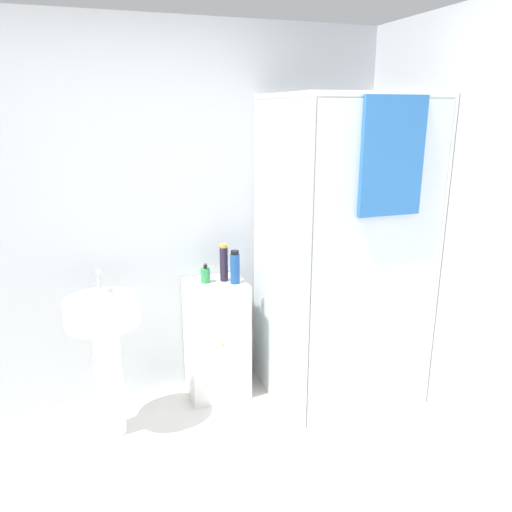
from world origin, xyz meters
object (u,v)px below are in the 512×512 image
at_px(soap_dispenser, 205,275).
at_px(shampoo_bottle_tall_black, 224,263).
at_px(sink, 105,340).
at_px(shampoo_bottle_blue, 235,268).

relative_size(soap_dispenser, shampoo_bottle_tall_black, 0.51).
bearing_deg(sink, soap_dispenser, 20.41).
relative_size(sink, shampoo_bottle_blue, 4.53).
bearing_deg(shampoo_bottle_blue, soap_dispenser, 157.16).
bearing_deg(shampoo_bottle_tall_black, soap_dispenser, 178.46).
bearing_deg(soap_dispenser, shampoo_bottle_blue, -22.84).
height_order(sink, shampoo_bottle_tall_black, shampoo_bottle_tall_black).
xyz_separation_m(sink, soap_dispenser, (0.68, 0.25, 0.25)).
bearing_deg(shampoo_bottle_blue, shampoo_bottle_tall_black, 126.91).
distance_m(sink, shampoo_bottle_tall_black, 0.91).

